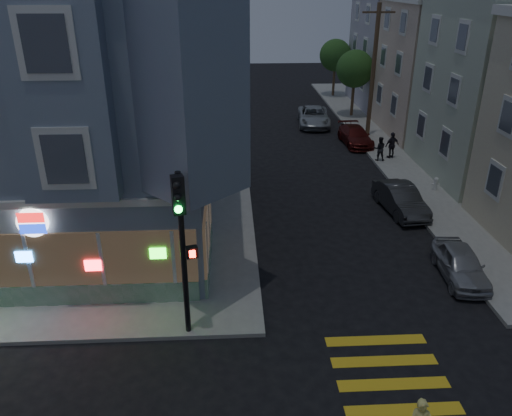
{
  "coord_description": "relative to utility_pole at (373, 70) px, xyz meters",
  "views": [
    {
      "loc": [
        2.01,
        -10.84,
        10.48
      ],
      "look_at": [
        2.91,
        6.0,
        2.76
      ],
      "focal_mm": 35.0,
      "sensor_mm": 36.0,
      "label": 1
    }
  ],
  "objects": [
    {
      "name": "parked_car_a",
      "position": [
        -1.3,
        -18.86,
        -4.18
      ],
      "size": [
        1.75,
        3.7,
        1.22
      ],
      "primitive_type": "imported",
      "rotation": [
        0.0,
        0.0,
        -0.09
      ],
      "color": "#A3A5AA",
      "rests_on": "ground"
    },
    {
      "name": "ground",
      "position": [
        -12.0,
        -24.0,
        -4.8
      ],
      "size": [
        120.0,
        120.0,
        0.0
      ],
      "primitive_type": "plane",
      "color": "black",
      "rests_on": "ground"
    },
    {
      "name": "sidewalk_nw",
      "position": [
        -25.5,
        -1.0,
        -4.72
      ],
      "size": [
        33.0,
        42.0,
        0.15
      ],
      "primitive_type": "cube",
      "color": "gray",
      "rests_on": "ground"
    },
    {
      "name": "utility_pole",
      "position": [
        0.0,
        0.0,
        0.0
      ],
      "size": [
        2.2,
        0.3,
        9.0
      ],
      "color": "#4C3826",
      "rests_on": "sidewalk_ne"
    },
    {
      "name": "traffic_signal",
      "position": [
        -11.46,
        -21.84,
        -0.95
      ],
      "size": [
        0.68,
        0.61,
        5.47
      ],
      "rotation": [
        0.0,
        0.0,
        0.27
      ],
      "color": "black",
      "rests_on": "sidewalk_nw"
    },
    {
      "name": "parked_car_d",
      "position": [
        -3.4,
        3.52,
        -4.09
      ],
      "size": [
        2.79,
        5.28,
        1.42
      ],
      "primitive_type": "imported",
      "rotation": [
        0.0,
        0.0,
        -0.09
      ],
      "color": "#A3AAAE",
      "rests_on": "ground"
    },
    {
      "name": "corner_building",
      "position": [
        -18.0,
        -13.02,
        1.02
      ],
      "size": [
        14.6,
        14.6,
        11.4
      ],
      "color": "slate",
      "rests_on": "sidewalk_nw"
    },
    {
      "name": "pedestrian_b",
      "position": [
        0.22,
        -5.04,
        -3.82
      ],
      "size": [
        1.05,
        0.71,
        1.66
      ],
      "primitive_type": "imported",
      "rotation": [
        0.0,
        0.0,
        3.49
      ],
      "color": "black",
      "rests_on": "sidewalk_ne"
    },
    {
      "name": "row_house_c",
      "position": [
        7.5,
        1.0,
        -0.15
      ],
      "size": [
        12.0,
        8.6,
        9.0
      ],
      "primitive_type": "cube",
      "color": "#BFA494",
      "rests_on": "sidewalk_ne"
    },
    {
      "name": "street_tree_near",
      "position": [
        0.2,
        6.0,
        -0.86
      ],
      "size": [
        3.0,
        3.0,
        5.3
      ],
      "color": "#4C3826",
      "rests_on": "sidewalk_ne"
    },
    {
      "name": "street_tree_far",
      "position": [
        0.2,
        14.0,
        -0.86
      ],
      "size": [
        3.0,
        3.0,
        5.3
      ],
      "color": "#4C3826",
      "rests_on": "sidewalk_ne"
    },
    {
      "name": "parked_car_c",
      "position": [
        -1.3,
        -1.68,
        -4.18
      ],
      "size": [
        1.96,
        4.34,
        1.23
      ],
      "primitive_type": "imported",
      "rotation": [
        0.0,
        0.0,
        0.06
      ],
      "color": "#551513",
      "rests_on": "ground"
    },
    {
      "name": "fire_hydrant",
      "position": [
        1.0,
        -10.45,
        -4.27
      ],
      "size": [
        0.42,
        0.24,
        0.72
      ],
      "color": "silver",
      "rests_on": "sidewalk_ne"
    },
    {
      "name": "pedestrian_a",
      "position": [
        -0.7,
        -5.48,
        -3.89
      ],
      "size": [
        0.8,
        0.66,
        1.5
      ],
      "primitive_type": "imported",
      "rotation": [
        0.0,
        0.0,
        3.01
      ],
      "color": "black",
      "rests_on": "sidewalk_ne"
    },
    {
      "name": "row_house_d",
      "position": [
        7.5,
        10.0,
        0.6
      ],
      "size": [
        12.0,
        8.6,
        10.5
      ],
      "primitive_type": "cube",
      "color": "#9D9AA9",
      "rests_on": "sidewalk_ne"
    },
    {
      "name": "parked_car_b",
      "position": [
        -1.69,
        -12.79,
        -4.12
      ],
      "size": [
        1.88,
        4.23,
        1.35
      ],
      "primitive_type": "imported",
      "rotation": [
        0.0,
        0.0,
        0.11
      ],
      "color": "#323336",
      "rests_on": "ground"
    }
  ]
}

